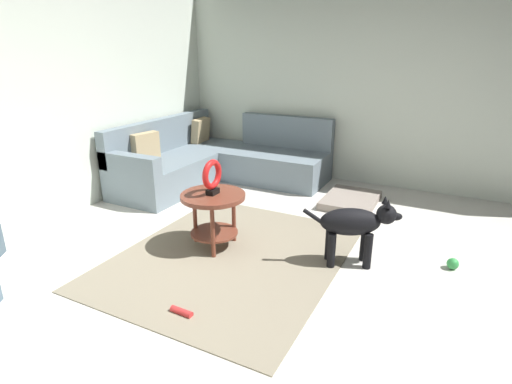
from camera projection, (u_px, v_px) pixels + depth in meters
name	position (u px, v px, depth m)	size (l,w,h in m)	color
ground_plane	(296.00, 289.00, 3.32)	(6.00, 6.00, 0.10)	silver
wall_back	(31.00, 96.00, 4.12)	(6.00, 0.12, 2.70)	silver
wall_right	(384.00, 85.00, 5.32)	(0.12, 6.00, 2.70)	silver
area_rug	(231.00, 256.00, 3.73)	(2.30, 1.90, 0.01)	gray
sectional_couch	(216.00, 162.00, 5.74)	(2.20, 2.25, 0.88)	slate
side_table	(213.00, 206.00, 3.78)	(0.60, 0.60, 0.54)	brown
torus_sculpture	(212.00, 176.00, 3.68)	(0.28, 0.08, 0.33)	black
dog_bed_mat	(351.00, 200.00, 4.99)	(0.80, 0.60, 0.09)	gray
dog	(355.00, 225.00, 3.48)	(0.43, 0.79, 0.63)	black
dog_toy_ball	(453.00, 264.00, 3.51)	(0.10, 0.10, 0.10)	green
dog_toy_rope	(182.00, 312.00, 2.91)	(0.05, 0.05, 0.18)	red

